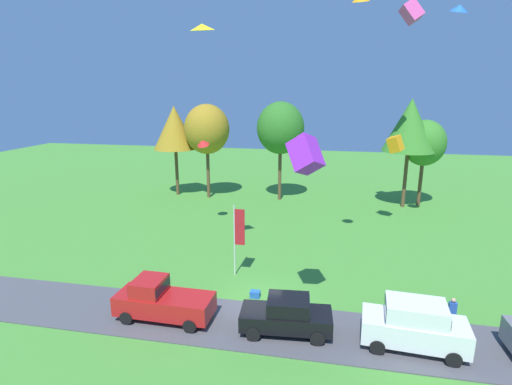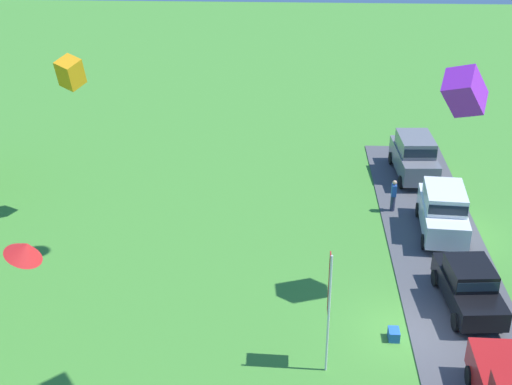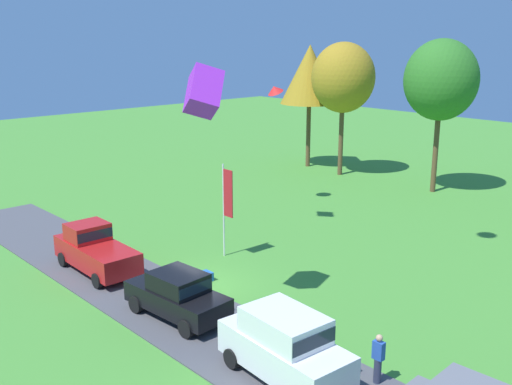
{
  "view_description": "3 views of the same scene",
  "coord_description": "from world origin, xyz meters",
  "px_view_note": "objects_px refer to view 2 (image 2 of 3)",
  "views": [
    {
      "loc": [
        3.6,
        -19.64,
        11.53
      ],
      "look_at": [
        -0.98,
        3.45,
        5.5
      ],
      "focal_mm": 28.0,
      "sensor_mm": 36.0,
      "label": 1
    },
    {
      "loc": [
        -21.92,
        4.78,
        16.64
      ],
      "look_at": [
        2.35,
        5.9,
        4.54
      ],
      "focal_mm": 50.0,
      "sensor_mm": 36.0,
      "label": 2
    },
    {
      "loc": [
        19.29,
        -14.68,
        10.63
      ],
      "look_at": [
        -0.35,
        3.57,
        3.58
      ],
      "focal_mm": 42.0,
      "sensor_mm": 36.0,
      "label": 3
    }
  ],
  "objects_px": {
    "cooler_box": "(394,334)",
    "kite_box_mid_center": "(70,73)",
    "kite_box_over_trees": "(465,91)",
    "car_sedan_mid_row": "(469,284)",
    "car_suv_by_flagpole": "(414,155)",
    "person_beside_suv": "(393,196)",
    "flag_banner": "(329,296)",
    "kite_delta_high_left": "(25,250)",
    "car_suv_far_end": "(443,209)"
  },
  "relations": [
    {
      "from": "car_suv_by_flagpole",
      "to": "flag_banner",
      "type": "xyz_separation_m",
      "value": [
        -15.97,
        5.42,
        1.66
      ]
    },
    {
      "from": "person_beside_suv",
      "to": "kite_box_over_trees",
      "type": "height_order",
      "value": "kite_box_over_trees"
    },
    {
      "from": "kite_box_mid_center",
      "to": "kite_delta_high_left",
      "type": "distance_m",
      "value": 15.72
    },
    {
      "from": "flag_banner",
      "to": "kite_box_over_trees",
      "type": "bearing_deg",
      "value": -46.81
    },
    {
      "from": "flag_banner",
      "to": "car_suv_by_flagpole",
      "type": "bearing_deg",
      "value": -18.73
    },
    {
      "from": "kite_box_mid_center",
      "to": "kite_delta_high_left",
      "type": "xyz_separation_m",
      "value": [
        -15.38,
        -3.23,
        0.15
      ]
    },
    {
      "from": "car_suv_by_flagpole",
      "to": "kite_box_over_trees",
      "type": "bearing_deg",
      "value": 176.38
    },
    {
      "from": "kite_box_over_trees",
      "to": "kite_box_mid_center",
      "type": "bearing_deg",
      "value": 68.87
    },
    {
      "from": "kite_box_over_trees",
      "to": "kite_delta_high_left",
      "type": "xyz_separation_m",
      "value": [
        -9.24,
        12.68,
        -1.25
      ]
    },
    {
      "from": "car_suv_by_flagpole",
      "to": "person_beside_suv",
      "type": "relative_size",
      "value": 2.74
    },
    {
      "from": "car_suv_by_flagpole",
      "to": "flag_banner",
      "type": "bearing_deg",
      "value": 161.27
    },
    {
      "from": "car_suv_far_end",
      "to": "car_suv_by_flagpole",
      "type": "relative_size",
      "value": 1.01
    },
    {
      "from": "cooler_box",
      "to": "kite_box_over_trees",
      "type": "height_order",
      "value": "kite_box_over_trees"
    },
    {
      "from": "cooler_box",
      "to": "kite_box_mid_center",
      "type": "distance_m",
      "value": 17.91
    },
    {
      "from": "car_suv_far_end",
      "to": "car_suv_by_flagpole",
      "type": "bearing_deg",
      "value": 3.25
    },
    {
      "from": "kite_box_over_trees",
      "to": "cooler_box",
      "type": "bearing_deg",
      "value": 142.96
    },
    {
      "from": "cooler_box",
      "to": "kite_box_over_trees",
      "type": "xyz_separation_m",
      "value": [
        2.78,
        -2.1,
        8.49
      ]
    },
    {
      "from": "car_sedan_mid_row",
      "to": "person_beside_suv",
      "type": "relative_size",
      "value": 2.65
    },
    {
      "from": "car_sedan_mid_row",
      "to": "cooler_box",
      "type": "distance_m",
      "value": 3.91
    },
    {
      "from": "cooler_box",
      "to": "kite_delta_high_left",
      "type": "bearing_deg",
      "value": 121.39
    },
    {
      "from": "kite_box_mid_center",
      "to": "car_sedan_mid_row",
      "type": "bearing_deg",
      "value": -111.7
    },
    {
      "from": "person_beside_suv",
      "to": "flag_banner",
      "type": "xyz_separation_m",
      "value": [
        -11.75,
        3.79,
        2.08
      ]
    },
    {
      "from": "car_sedan_mid_row",
      "to": "cooler_box",
      "type": "bearing_deg",
      "value": 125.03
    },
    {
      "from": "kite_box_mid_center",
      "to": "kite_box_over_trees",
      "type": "xyz_separation_m",
      "value": [
        -6.15,
        -15.91,
        1.4
      ]
    },
    {
      "from": "car_suv_by_flagpole",
      "to": "person_beside_suv",
      "type": "distance_m",
      "value": 4.54
    },
    {
      "from": "car_suv_by_flagpole",
      "to": "kite_delta_high_left",
      "type": "bearing_deg",
      "value": 147.2
    },
    {
      "from": "cooler_box",
      "to": "kite_box_mid_center",
      "type": "relative_size",
      "value": 0.45
    },
    {
      "from": "person_beside_suv",
      "to": "kite_box_over_trees",
      "type": "relative_size",
      "value": 1.14
    },
    {
      "from": "car_sedan_mid_row",
      "to": "car_suv_far_end",
      "type": "relative_size",
      "value": 0.96
    },
    {
      "from": "cooler_box",
      "to": "car_suv_by_flagpole",
      "type": "bearing_deg",
      "value": -11.16
    },
    {
      "from": "cooler_box",
      "to": "car_suv_far_end",
      "type": "bearing_deg",
      "value": -21.72
    },
    {
      "from": "person_beside_suv",
      "to": "car_suv_far_end",
      "type": "bearing_deg",
      "value": -136.94
    },
    {
      "from": "car_suv_by_flagpole",
      "to": "cooler_box",
      "type": "bearing_deg",
      "value": 168.84
    },
    {
      "from": "cooler_box",
      "to": "kite_box_over_trees",
      "type": "relative_size",
      "value": 0.37
    },
    {
      "from": "kite_delta_high_left",
      "to": "car_suv_far_end",
      "type": "bearing_deg",
      "value": -43.59
    },
    {
      "from": "car_sedan_mid_row",
      "to": "kite_box_mid_center",
      "type": "height_order",
      "value": "kite_box_mid_center"
    },
    {
      "from": "car_sedan_mid_row",
      "to": "person_beside_suv",
      "type": "height_order",
      "value": "car_sedan_mid_row"
    },
    {
      "from": "cooler_box",
      "to": "car_sedan_mid_row",
      "type": "bearing_deg",
      "value": -54.97
    },
    {
      "from": "person_beside_suv",
      "to": "cooler_box",
      "type": "height_order",
      "value": "person_beside_suv"
    },
    {
      "from": "car_suv_far_end",
      "to": "kite_box_mid_center",
      "type": "bearing_deg",
      "value": 86.91
    },
    {
      "from": "car_sedan_mid_row",
      "to": "car_suv_by_flagpole",
      "type": "xyz_separation_m",
      "value": [
        12.16,
        0.29,
        0.25
      ]
    },
    {
      "from": "person_beside_suv",
      "to": "car_suv_by_flagpole",
      "type": "bearing_deg",
      "value": -21.1
    },
    {
      "from": "person_beside_suv",
      "to": "flag_banner",
      "type": "relative_size",
      "value": 0.37
    },
    {
      "from": "kite_box_mid_center",
      "to": "flag_banner",
      "type": "bearing_deg",
      "value": -133.2
    },
    {
      "from": "person_beside_suv",
      "to": "kite_box_over_trees",
      "type": "bearing_deg",
      "value": -173.07
    },
    {
      "from": "car_sedan_mid_row",
      "to": "person_beside_suv",
      "type": "distance_m",
      "value": 8.18
    },
    {
      "from": "kite_box_over_trees",
      "to": "kite_delta_high_left",
      "type": "distance_m",
      "value": 15.74
    },
    {
      "from": "cooler_box",
      "to": "kite_box_mid_center",
      "type": "xyz_separation_m",
      "value": [
        8.93,
        13.81,
        7.09
      ]
    },
    {
      "from": "car_sedan_mid_row",
      "to": "car_suv_by_flagpole",
      "type": "height_order",
      "value": "car_suv_by_flagpole"
    },
    {
      "from": "car_suv_by_flagpole",
      "to": "kite_delta_high_left",
      "type": "height_order",
      "value": "kite_delta_high_left"
    }
  ]
}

